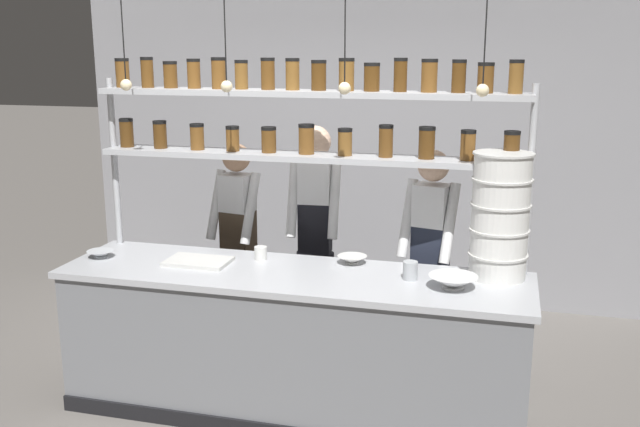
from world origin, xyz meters
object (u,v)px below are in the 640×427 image
(chef_left, at_px, (238,236))
(prep_bowl_near_left, at_px, (100,254))
(prep_bowl_center_front, at_px, (352,260))
(prep_bowl_center_back, at_px, (453,282))
(chef_center, at_px, (315,229))
(spice_shelf_unit, at_px, (308,126))
(chef_right, at_px, (430,254))
(cutting_board, at_px, (198,261))
(container_stack, at_px, (500,216))
(serving_cup_front, at_px, (261,253))
(serving_cup_by_board, at_px, (410,270))

(chef_left, distance_m, prep_bowl_near_left, 1.02)
(prep_bowl_center_front, distance_m, prep_bowl_center_back, 0.73)
(chef_left, relative_size, chef_center, 0.91)
(spice_shelf_unit, distance_m, chef_left, 1.17)
(chef_right, height_order, cutting_board, chef_right)
(chef_center, bearing_deg, container_stack, -26.91)
(chef_right, height_order, prep_bowl_near_left, chef_right)
(serving_cup_front, bearing_deg, cutting_board, -153.27)
(chef_center, distance_m, cutting_board, 0.91)
(chef_right, height_order, prep_bowl_center_back, chef_right)
(spice_shelf_unit, distance_m, serving_cup_by_board, 1.10)
(spice_shelf_unit, height_order, prep_bowl_near_left, spice_shelf_unit)
(chef_left, bearing_deg, container_stack, -4.85)
(container_stack, distance_m, cutting_board, 1.88)
(chef_center, relative_size, chef_right, 1.07)
(serving_cup_front, relative_size, serving_cup_by_board, 0.78)
(chef_center, bearing_deg, cutting_board, -134.70)
(chef_left, height_order, serving_cup_front, chef_left)
(spice_shelf_unit, distance_m, serving_cup_front, 0.87)
(container_stack, bearing_deg, prep_bowl_center_front, 177.22)
(chef_left, xyz_separation_m, chef_center, (0.59, -0.03, 0.10))
(chef_center, relative_size, cutting_board, 4.34)
(prep_bowl_near_left, bearing_deg, chef_left, 50.15)
(serving_cup_front, bearing_deg, prep_bowl_center_back, -11.59)
(chef_right, distance_m, container_stack, 0.69)
(container_stack, relative_size, serving_cup_front, 8.77)
(prep_bowl_center_front, relative_size, prep_bowl_center_back, 0.67)
(chef_left, height_order, chef_center, chef_center)
(prep_bowl_center_back, xyz_separation_m, serving_cup_by_board, (-0.26, 0.10, 0.02))
(spice_shelf_unit, distance_m, cutting_board, 1.10)
(cutting_board, bearing_deg, spice_shelf_unit, 25.24)
(chef_right, height_order, container_stack, container_stack)
(chef_center, bearing_deg, serving_cup_by_board, -46.51)
(cutting_board, distance_m, prep_bowl_center_back, 1.60)
(serving_cup_by_board, bearing_deg, chef_left, 152.56)
(prep_bowl_near_left, height_order, serving_cup_front, serving_cup_front)
(prep_bowl_center_back, bearing_deg, chef_left, 153.43)
(spice_shelf_unit, relative_size, chef_center, 1.59)
(spice_shelf_unit, height_order, prep_bowl_center_front, spice_shelf_unit)
(spice_shelf_unit, bearing_deg, prep_bowl_near_left, -165.02)
(chef_center, xyz_separation_m, serving_cup_by_board, (0.76, -0.67, -0.03))
(container_stack, bearing_deg, prep_bowl_near_left, -174.39)
(container_stack, distance_m, prep_bowl_center_back, 0.49)
(cutting_board, bearing_deg, chef_center, 50.44)
(prep_bowl_center_front, relative_size, serving_cup_front, 2.20)
(prep_bowl_center_front, bearing_deg, serving_cup_front, -174.02)
(chef_right, distance_m, serving_cup_front, 1.12)
(container_stack, distance_m, prep_bowl_center_front, 0.96)
(prep_bowl_center_back, bearing_deg, prep_bowl_near_left, 179.30)
(chef_center, xyz_separation_m, chef_right, (0.82, -0.12, -0.08))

